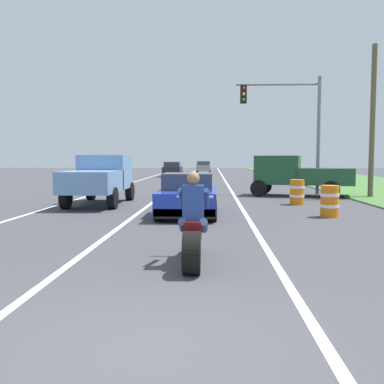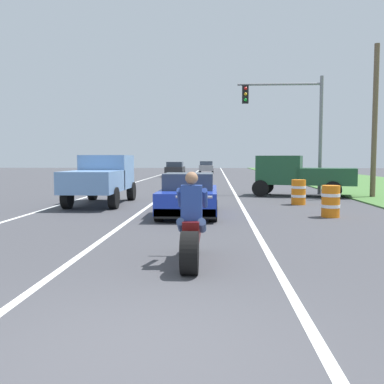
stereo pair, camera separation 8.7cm
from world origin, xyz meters
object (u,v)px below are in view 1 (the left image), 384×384
at_px(construction_barrel_nearest, 330,201).
at_px(construction_barrel_mid, 297,192).
at_px(pickup_truck_left_lane_light_blue, 100,177).
at_px(sports_car_blue, 188,196).
at_px(distant_car_far_ahead, 173,169).
at_px(traffic_light_mast_near, 293,117).
at_px(pickup_truck_right_shoulder_dark_green, 297,173).
at_px(distant_car_further_ahead, 204,167).
at_px(motorcycle_with_rider, 193,231).

height_order(construction_barrel_nearest, construction_barrel_mid, same).
relative_size(pickup_truck_left_lane_light_blue, construction_barrel_mid, 4.80).
xyz_separation_m(sports_car_blue, pickup_truck_left_lane_light_blue, (-3.71, 3.08, 0.48)).
height_order(sports_car_blue, distant_car_far_ahead, distant_car_far_ahead).
distance_m(construction_barrel_nearest, construction_barrel_mid, 3.71).
relative_size(pickup_truck_left_lane_light_blue, traffic_light_mast_near, 0.80).
bearing_deg(construction_barrel_mid, sports_car_blue, -141.51).
relative_size(pickup_truck_left_lane_light_blue, pickup_truck_right_shoulder_dark_green, 0.93).
height_order(traffic_light_mast_near, distant_car_further_ahead, traffic_light_mast_near).
distance_m(pickup_truck_right_shoulder_dark_green, traffic_light_mast_near, 3.05).
relative_size(sports_car_blue, pickup_truck_right_shoulder_dark_green, 0.84).
bearing_deg(construction_barrel_nearest, motorcycle_with_rider, -122.27).
distance_m(sports_car_blue, traffic_light_mast_near, 10.28).
bearing_deg(distant_car_further_ahead, construction_barrel_nearest, -83.43).
bearing_deg(traffic_light_mast_near, motorcycle_with_rider, -106.37).
height_order(traffic_light_mast_near, construction_barrel_nearest, traffic_light_mast_near).
bearing_deg(pickup_truck_left_lane_light_blue, motorcycle_with_rider, -67.05).
bearing_deg(construction_barrel_mid, motorcycle_with_rider, -110.32).
relative_size(sports_car_blue, traffic_light_mast_near, 0.72).
xyz_separation_m(pickup_truck_left_lane_light_blue, pickup_truck_right_shoulder_dark_green, (8.67, 4.29, 0.00)).
xyz_separation_m(motorcycle_with_rider, pickup_truck_left_lane_light_blue, (-4.17, 9.84, 0.51)).
relative_size(motorcycle_with_rider, construction_barrel_nearest, 2.21).
bearing_deg(pickup_truck_right_shoulder_dark_green, distant_car_far_ahead, 109.99).
relative_size(pickup_truck_left_lane_light_blue, construction_barrel_nearest, 4.80).
xyz_separation_m(pickup_truck_left_lane_light_blue, distant_car_far_ahead, (0.51, 26.73, -0.33)).
bearing_deg(pickup_truck_right_shoulder_dark_green, construction_barrel_nearest, -93.48).
bearing_deg(motorcycle_with_rider, distant_car_further_ahead, 90.86).
bearing_deg(pickup_truck_right_shoulder_dark_green, motorcycle_with_rider, -107.68).
xyz_separation_m(motorcycle_with_rider, pickup_truck_right_shoulder_dark_green, (4.50, 14.12, 0.51)).
bearing_deg(construction_barrel_nearest, sports_car_blue, 175.25).
height_order(motorcycle_with_rider, construction_barrel_nearest, motorcycle_with_rider).
bearing_deg(sports_car_blue, traffic_light_mast_near, 59.71).
bearing_deg(traffic_light_mast_near, distant_car_far_ahead, 110.74).
relative_size(sports_car_blue, distant_car_far_ahead, 1.08).
bearing_deg(distant_car_further_ahead, distant_car_far_ahead, -105.02).
distance_m(sports_car_blue, distant_car_far_ahead, 29.98).
bearing_deg(traffic_light_mast_near, pickup_truck_left_lane_light_blue, -148.33).
height_order(construction_barrel_nearest, distant_car_further_ahead, distant_car_further_ahead).
height_order(pickup_truck_right_shoulder_dark_green, construction_barrel_mid, pickup_truck_right_shoulder_dark_green).
height_order(motorcycle_with_rider, distant_car_far_ahead, motorcycle_with_rider).
bearing_deg(sports_car_blue, distant_car_far_ahead, 96.15).
bearing_deg(sports_car_blue, pickup_truck_left_lane_light_blue, 140.38).
relative_size(sports_car_blue, construction_barrel_nearest, 4.30).
distance_m(sports_car_blue, pickup_truck_right_shoulder_dark_green, 8.89).
distance_m(pickup_truck_right_shoulder_dark_green, distant_car_far_ahead, 23.88).
bearing_deg(distant_car_far_ahead, construction_barrel_mid, -74.39).
relative_size(sports_car_blue, pickup_truck_left_lane_light_blue, 0.90).
bearing_deg(construction_barrel_nearest, distant_car_far_ahead, 104.30).
relative_size(traffic_light_mast_near, distant_car_further_ahead, 1.50).
relative_size(construction_barrel_mid, distant_car_far_ahead, 0.25).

